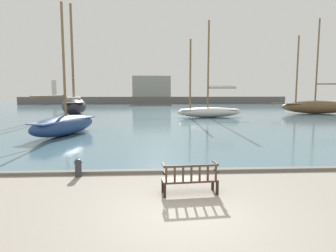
{
  "coord_description": "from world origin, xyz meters",
  "views": [
    {
      "loc": [
        -0.84,
        -6.88,
        3.01
      ],
      "look_at": [
        0.14,
        10.0,
        1.0
      ],
      "focal_mm": 32.0,
      "sensor_mm": 36.0,
      "label": 1
    }
  ],
  "objects_px": {
    "park_bench": "(190,179)",
    "sailboat_nearest_port": "(65,124)",
    "mooring_bollard": "(78,167)",
    "sailboat_outer_port": "(316,106)",
    "sailboat_far_starboard": "(74,104)",
    "sailboat_mid_starboard": "(209,110)"
  },
  "relations": [
    {
      "from": "sailboat_far_starboard",
      "to": "sailboat_mid_starboard",
      "type": "bearing_deg",
      "value": -17.94
    },
    {
      "from": "sailboat_nearest_port",
      "to": "sailboat_far_starboard",
      "type": "bearing_deg",
      "value": 102.1
    },
    {
      "from": "sailboat_nearest_port",
      "to": "sailboat_outer_port",
      "type": "bearing_deg",
      "value": 32.39
    },
    {
      "from": "sailboat_mid_starboard",
      "to": "park_bench",
      "type": "bearing_deg",
      "value": -102.38
    },
    {
      "from": "sailboat_nearest_port",
      "to": "sailboat_outer_port",
      "type": "relative_size",
      "value": 0.73
    },
    {
      "from": "sailboat_nearest_port",
      "to": "sailboat_outer_port",
      "type": "xyz_separation_m",
      "value": [
        26.71,
        16.94,
        0.27
      ]
    },
    {
      "from": "sailboat_outer_port",
      "to": "mooring_bollard",
      "type": "height_order",
      "value": "sailboat_outer_port"
    },
    {
      "from": "sailboat_far_starboard",
      "to": "sailboat_mid_starboard",
      "type": "distance_m",
      "value": 16.74
    },
    {
      "from": "sailboat_nearest_port",
      "to": "sailboat_mid_starboard",
      "type": "distance_m",
      "value": 17.51
    },
    {
      "from": "park_bench",
      "to": "sailboat_nearest_port",
      "type": "relative_size",
      "value": 0.19
    },
    {
      "from": "park_bench",
      "to": "sailboat_nearest_port",
      "type": "xyz_separation_m",
      "value": [
        -6.8,
        11.54,
        0.33
      ]
    },
    {
      "from": "park_bench",
      "to": "sailboat_far_starboard",
      "type": "bearing_deg",
      "value": 109.89
    },
    {
      "from": "park_bench",
      "to": "mooring_bollard",
      "type": "xyz_separation_m",
      "value": [
        -3.68,
        2.01,
        -0.12
      ]
    },
    {
      "from": "park_bench",
      "to": "mooring_bollard",
      "type": "height_order",
      "value": "park_bench"
    },
    {
      "from": "park_bench",
      "to": "sailboat_mid_starboard",
      "type": "distance_m",
      "value": 24.77
    },
    {
      "from": "sailboat_outer_port",
      "to": "sailboat_far_starboard",
      "type": "bearing_deg",
      "value": 178.38
    },
    {
      "from": "sailboat_outer_port",
      "to": "sailboat_mid_starboard",
      "type": "height_order",
      "value": "sailboat_outer_port"
    },
    {
      "from": "sailboat_nearest_port",
      "to": "sailboat_far_starboard",
      "type": "height_order",
      "value": "sailboat_far_starboard"
    },
    {
      "from": "sailboat_nearest_port",
      "to": "sailboat_mid_starboard",
      "type": "relative_size",
      "value": 0.82
    },
    {
      "from": "park_bench",
      "to": "mooring_bollard",
      "type": "distance_m",
      "value": 4.19
    },
    {
      "from": "park_bench",
      "to": "sailboat_nearest_port",
      "type": "bearing_deg",
      "value": 120.5
    },
    {
      "from": "sailboat_outer_port",
      "to": "mooring_bollard",
      "type": "distance_m",
      "value": 35.47
    }
  ]
}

